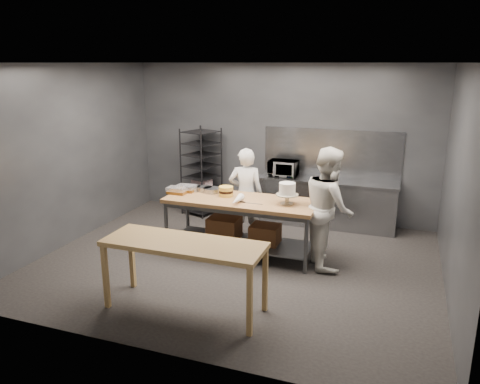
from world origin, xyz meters
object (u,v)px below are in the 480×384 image
(frosted_cake_stand, at_px, (287,191))
(near_counter, at_px, (184,249))
(speed_rack, at_px, (201,172))
(layer_cake, at_px, (226,191))
(chef_behind, at_px, (246,195))
(work_table, at_px, (241,220))
(microwave, at_px, (283,168))
(chef_right, at_px, (329,207))

(frosted_cake_stand, bearing_deg, near_counter, -113.22)
(speed_rack, height_order, layer_cake, speed_rack)
(chef_behind, bearing_deg, near_counter, 79.50)
(layer_cake, bearing_deg, speed_rack, 125.46)
(layer_cake, bearing_deg, work_table, -12.33)
(work_table, xyz_separation_m, speed_rack, (-1.47, 1.73, 0.28))
(near_counter, xyz_separation_m, frosted_cake_stand, (0.81, 1.89, 0.32))
(near_counter, relative_size, chef_behind, 1.23)
(microwave, bearing_deg, frosted_cake_stand, -73.61)
(near_counter, relative_size, microwave, 3.69)
(work_table, bearing_deg, layer_cake, 167.67)
(work_table, relative_size, microwave, 4.43)
(chef_behind, relative_size, layer_cake, 7.02)
(speed_rack, distance_m, chef_right, 3.32)
(speed_rack, bearing_deg, near_counter, -68.84)
(near_counter, height_order, frosted_cake_stand, frosted_cake_stand)
(near_counter, bearing_deg, frosted_cake_stand, 66.78)
(chef_right, xyz_separation_m, layer_cake, (-1.66, 0.03, 0.09))
(frosted_cake_stand, bearing_deg, work_table, 177.04)
(speed_rack, distance_m, chef_behind, 1.74)
(chef_right, relative_size, frosted_cake_stand, 5.37)
(frosted_cake_stand, xyz_separation_m, layer_cake, (-1.04, 0.10, -0.13))
(speed_rack, height_order, chef_behind, speed_rack)
(frosted_cake_stand, distance_m, layer_cake, 1.05)
(microwave, xyz_separation_m, layer_cake, (-0.49, -1.75, -0.05))
(near_counter, bearing_deg, microwave, 85.94)
(chef_behind, height_order, frosted_cake_stand, chef_behind)
(near_counter, height_order, layer_cake, layer_cake)
(work_table, bearing_deg, chef_right, 1.42)
(microwave, relative_size, layer_cake, 2.34)
(speed_rack, height_order, microwave, speed_rack)
(near_counter, bearing_deg, work_table, 88.35)
(near_counter, relative_size, speed_rack, 1.14)
(near_counter, height_order, chef_right, chef_right)
(near_counter, height_order, microwave, microwave)
(work_table, distance_m, frosted_cake_stand, 0.94)
(chef_right, bearing_deg, speed_rack, 36.33)
(chef_right, relative_size, microwave, 3.37)
(microwave, height_order, layer_cake, microwave)
(chef_right, xyz_separation_m, microwave, (-1.17, 1.78, 0.14))
(chef_behind, bearing_deg, microwave, -118.48)
(chef_behind, xyz_separation_m, layer_cake, (-0.15, -0.56, 0.19))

